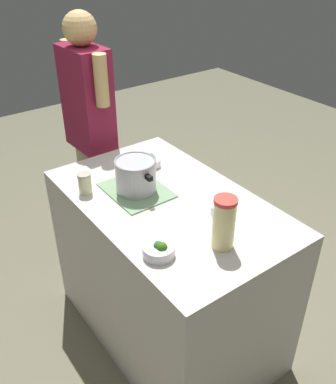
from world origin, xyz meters
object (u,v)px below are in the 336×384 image
Objects in this scene: cooking_pot at (136,175)px; broccoli_bowl_back at (151,161)px; lemonade_pitcher at (224,223)px; person_cook at (91,135)px; broccoli_bowl_front at (159,250)px; broccoli_bowl_center at (223,208)px; mason_jar at (85,183)px.

broccoli_bowl_back is at bearing -50.68° from cooking_pot.
lemonade_pitcher reaches higher than broccoli_bowl_back.
lemonade_pitcher is at bearing 177.00° from person_cook.
broccoli_bowl_front is 1.28m from person_cook.
broccoli_bowl_front is 1.18× the size of broccoli_bowl_center.
person_cook reaches higher than broccoli_bowl_back.
cooking_pot is 0.60m from lemonade_pitcher.
mason_jar is (0.14, 0.22, -0.04)m from cooking_pot.
broccoli_bowl_back is at bearing 0.63° from broccoli_bowl_center.
mason_jar reaches higher than broccoli_bowl_back.
broccoli_bowl_center is 1.11× the size of broccoli_bowl_back.
broccoli_bowl_center is at bearing -175.46° from person_cook.
broccoli_bowl_center is at bearing -151.89° from cooking_pot.
broccoli_bowl_back reaches higher than broccoli_bowl_center.
lemonade_pitcher is 0.14× the size of person_cook.
mason_jar is 0.63m from broccoli_bowl_front.
broccoli_bowl_back is (0.03, -0.43, -0.02)m from mason_jar.
broccoli_bowl_center is 0.59m from broccoli_bowl_back.
lemonade_pitcher is 2.07× the size of broccoli_bowl_center.
person_cook is (1.34, -0.07, -0.12)m from lemonade_pitcher.
cooking_pot reaches higher than broccoli_bowl_front.
mason_jar is at bearing 1.99° from broccoli_bowl_front.
broccoli_bowl_back is at bearing -11.52° from lemonade_pitcher.
lemonade_pitcher is 1.76× the size of broccoli_bowl_front.
broccoli_bowl_front reaches higher than broccoli_bowl_center.
lemonade_pitcher is 2.30× the size of broccoli_bowl_back.
mason_jar is at bearing 150.37° from person_cook.
person_cook is (1.23, -0.33, -0.02)m from broccoli_bowl_front.
person_cook reaches higher than lemonade_pitcher.
broccoli_bowl_front is 1.30× the size of broccoli_bowl_back.
broccoli_bowl_front is 0.78m from broccoli_bowl_back.
cooking_pot is 2.55× the size of mason_jar.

